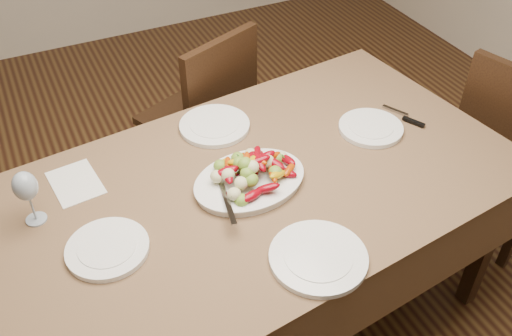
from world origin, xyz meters
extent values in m
cube|color=brown|center=(0.13, 0.24, 0.38)|extent=(1.95, 1.26, 0.76)
ellipsoid|color=white|center=(0.10, 0.23, 0.77)|extent=(0.41, 0.33, 0.02)
cylinder|color=white|center=(-0.41, 0.15, 0.77)|extent=(0.25, 0.25, 0.02)
cylinder|color=white|center=(0.65, 0.32, 0.77)|extent=(0.24, 0.24, 0.02)
cylinder|color=white|center=(0.12, 0.59, 0.77)|extent=(0.27, 0.27, 0.02)
cylinder|color=white|center=(0.14, -0.15, 0.77)|extent=(0.29, 0.29, 0.02)
cube|color=silver|center=(-0.43, 0.50, 0.76)|extent=(0.17, 0.23, 0.00)
camera|label=1|loc=(-0.50, -1.07, 2.05)|focal=40.00mm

